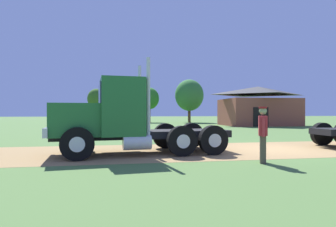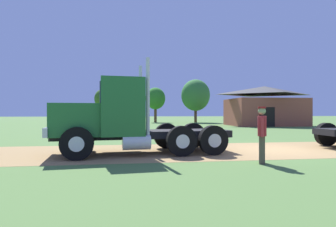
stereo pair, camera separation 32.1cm
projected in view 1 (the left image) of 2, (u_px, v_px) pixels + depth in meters
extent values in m
plane|color=#4D6F36|center=(272.00, 149.00, 12.53)|extent=(200.00, 200.00, 0.00)
cube|color=#987749|center=(272.00, 149.00, 12.53)|extent=(120.00, 5.22, 0.01)
cube|color=black|center=(144.00, 134.00, 11.24)|extent=(7.03, 2.25, 0.28)
cube|color=#23662D|center=(76.00, 120.00, 10.55)|extent=(1.95, 2.24, 1.19)
cube|color=silver|center=(50.00, 131.00, 10.30)|extent=(0.38, 2.28, 0.32)
cube|color=#23662D|center=(121.00, 107.00, 10.99)|extent=(1.78, 2.51, 2.14)
cube|color=#2D3D4C|center=(100.00, 96.00, 10.77)|extent=(0.23, 1.97, 0.94)
cylinder|color=silver|center=(148.00, 97.00, 10.32)|extent=(0.14, 0.14, 2.88)
cylinder|color=silver|center=(140.00, 99.00, 12.13)|extent=(0.14, 0.14, 2.88)
cylinder|color=silver|center=(137.00, 143.00, 10.12)|extent=(1.05, 0.62, 0.52)
cylinder|color=black|center=(77.00, 144.00, 9.43)|extent=(1.15, 0.41, 1.13)
cylinder|color=silver|center=(77.00, 145.00, 9.28)|extent=(0.51, 0.09, 0.51)
cylinder|color=black|center=(80.00, 138.00, 11.72)|extent=(1.15, 0.41, 1.13)
cylinder|color=silver|center=(80.00, 137.00, 11.87)|extent=(0.51, 0.09, 0.51)
cylinder|color=black|center=(213.00, 140.00, 10.75)|extent=(1.15, 0.41, 1.13)
cylinder|color=silver|center=(215.00, 141.00, 10.59)|extent=(0.51, 0.09, 0.51)
cylinder|color=black|center=(192.00, 135.00, 13.03)|extent=(1.15, 0.41, 1.13)
cylinder|color=silver|center=(190.00, 135.00, 13.19)|extent=(0.51, 0.09, 0.51)
cylinder|color=black|center=(182.00, 141.00, 10.42)|extent=(1.15, 0.41, 1.13)
cylinder|color=silver|center=(183.00, 141.00, 10.26)|extent=(0.51, 0.09, 0.51)
cylinder|color=black|center=(165.00, 136.00, 12.70)|extent=(1.15, 0.41, 1.13)
cylinder|color=silver|center=(165.00, 136.00, 12.86)|extent=(0.51, 0.09, 0.51)
cylinder|color=black|center=(322.00, 134.00, 13.97)|extent=(1.12, 0.31, 1.12)
cylinder|color=silver|center=(320.00, 134.00, 14.13)|extent=(0.50, 0.05, 0.50)
cube|color=#B22D33|center=(263.00, 126.00, 9.04)|extent=(0.43, 0.53, 0.63)
sphere|color=#93A56B|center=(263.00, 111.00, 9.04)|extent=(0.24, 0.24, 0.24)
cylinder|color=maroon|center=(263.00, 108.00, 9.04)|extent=(0.25, 0.25, 0.06)
cube|color=brown|center=(263.00, 150.00, 8.94)|extent=(0.23, 0.22, 0.88)
cube|color=brown|center=(263.00, 149.00, 9.14)|extent=(0.23, 0.22, 0.88)
cylinder|color=#B22D33|center=(263.00, 127.00, 8.77)|extent=(0.10, 0.10, 0.59)
cylinder|color=#B22D33|center=(262.00, 126.00, 9.31)|extent=(0.10, 0.10, 0.59)
cube|color=brown|center=(258.00, 112.00, 35.12)|extent=(8.57, 6.68, 3.28)
pyramid|color=#3B3B3B|center=(258.00, 91.00, 35.11)|extent=(9.00, 7.01, 1.04)
cube|color=black|center=(261.00, 117.00, 31.72)|extent=(1.80, 0.11, 2.20)
cylinder|color=#513823|center=(97.00, 114.00, 51.13)|extent=(0.44, 0.44, 2.79)
ellipsoid|color=#345E1F|center=(97.00, 99.00, 51.12)|extent=(3.28, 3.28, 3.61)
cylinder|color=#513823|center=(149.00, 114.00, 45.49)|extent=(0.44, 0.44, 2.58)
ellipsoid|color=#2B7524|center=(149.00, 98.00, 45.48)|extent=(3.20, 3.20, 3.52)
cylinder|color=#513823|center=(189.00, 115.00, 45.21)|extent=(0.44, 0.44, 2.54)
ellipsoid|color=#337231|center=(189.00, 95.00, 45.20)|extent=(4.58, 4.58, 5.03)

